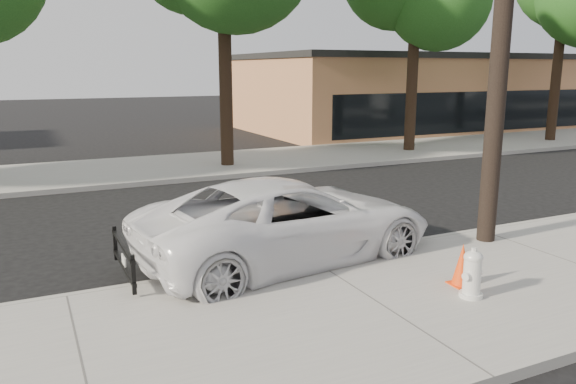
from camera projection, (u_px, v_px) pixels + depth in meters
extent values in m
plane|color=black|center=(261.00, 234.00, 11.83)|extent=(120.00, 120.00, 0.00)
cube|color=gray|center=(378.00, 307.00, 8.02)|extent=(90.00, 4.40, 0.15)
cube|color=gray|center=(166.00, 168.00, 19.31)|extent=(90.00, 5.00, 0.15)
cube|color=#9E9B93|center=(307.00, 261.00, 9.96)|extent=(90.00, 0.12, 0.16)
cube|color=#C07950|center=(410.00, 94.00, 32.22)|extent=(18.00, 10.00, 4.00)
cylinder|color=black|center=(226.00, 95.00, 19.00)|extent=(0.44, 0.44, 4.75)
cylinder|color=black|center=(411.00, 95.00, 22.66)|extent=(0.44, 0.44, 4.40)
sphere|color=#1C4F16|center=(416.00, 1.00, 21.88)|extent=(4.35, 4.35, 4.35)
cylinder|color=black|center=(555.00, 90.00, 25.82)|extent=(0.44, 0.44, 4.60)
sphere|color=#1C4F16|center=(564.00, 2.00, 24.99)|extent=(4.65, 4.65, 4.65)
imported|color=white|center=(288.00, 221.00, 9.98)|extent=(5.75, 3.21, 1.52)
cylinder|color=silver|center=(471.00, 295.00, 8.18)|extent=(0.34, 0.34, 0.06)
cylinder|color=silver|center=(472.00, 278.00, 8.13)|extent=(0.26, 0.26, 0.59)
ellipsoid|color=silver|center=(473.00, 257.00, 8.06)|extent=(0.28, 0.28, 0.19)
cylinder|color=silver|center=(472.00, 274.00, 8.11)|extent=(0.38, 0.21, 0.12)
cylinder|color=silver|center=(472.00, 274.00, 8.11)|extent=(0.19, 0.22, 0.15)
cube|color=#FF420D|center=(461.00, 284.00, 8.65)|extent=(0.36, 0.36, 0.02)
cone|color=#FF420D|center=(462.00, 264.00, 8.58)|extent=(0.32, 0.32, 0.66)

